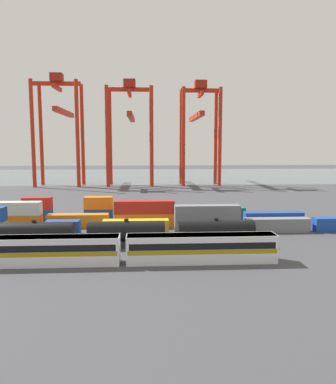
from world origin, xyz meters
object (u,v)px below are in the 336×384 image
object	(u,v)px
gantry_crane_east	(199,123)
freight_tank_row	(127,233)
gantry_crane_central	(130,123)
passenger_train	(43,249)
shipping_container_4	(136,227)
shipping_container_15	(210,219)
gantry_crane_west	(60,119)
shipping_container_5	(207,226)
shipping_container_12	(78,221)
shipping_container_13	(145,220)
shipping_container_3	(63,228)

from	to	relation	value
gantry_crane_east	freight_tank_row	bearing A→B (deg)	-104.34
freight_tank_row	gantry_crane_central	distance (m)	102.83
passenger_train	shipping_container_4	distance (m)	21.49
freight_tank_row	shipping_container_15	size ratio (longest dim) A/B	6.82
freight_tank_row	gantry_crane_east	world-z (taller)	gantry_crane_east
shipping_container_15	gantry_crane_west	size ratio (longest dim) A/B	0.13
shipping_container_5	shipping_container_15	xyz separation A→B (m)	(1.57, 6.44, 0.00)
shipping_container_4	gantry_crane_east	size ratio (longest dim) A/B	0.28
shipping_container_12	shipping_container_13	distance (m)	13.26
passenger_train	shipping_container_3	distance (m)	17.80
shipping_container_12	shipping_container_13	xyz separation A→B (m)	(13.26, 0.00, 0.00)
shipping_container_3	shipping_container_15	world-z (taller)	same
passenger_train	gantry_crane_central	xyz separation A→B (m)	(7.54, 108.70, 23.78)
passenger_train	shipping_container_13	size ratio (longest dim) A/B	5.30
freight_tank_row	shipping_container_3	size ratio (longest dim) A/B	6.82
passenger_train	freight_tank_row	distance (m)	13.92
shipping_container_4	shipping_container_12	bearing A→B (deg)	151.14
shipping_container_5	gantry_crane_east	world-z (taller)	gantry_crane_east
gantry_crane_west	gantry_crane_east	size ratio (longest dim) A/B	1.05
shipping_container_13	shipping_container_15	xyz separation A→B (m)	(13.26, 0.00, 0.00)
shipping_container_12	shipping_container_13	bearing A→B (deg)	0.00
passenger_train	shipping_container_13	distance (m)	27.79
freight_tank_row	gantry_crane_west	world-z (taller)	gantry_crane_west
shipping_container_4	gantry_crane_west	world-z (taller)	gantry_crane_west
passenger_train	gantry_crane_central	world-z (taller)	gantry_crane_central
shipping_container_5	gantry_crane_east	distance (m)	94.84
shipping_container_4	shipping_container_13	bearing A→B (deg)	76.32
shipping_container_4	shipping_container_15	distance (m)	16.17
shipping_container_15	gantry_crane_west	world-z (taller)	gantry_crane_west
shipping_container_4	shipping_container_12	size ratio (longest dim) A/B	1.00
gantry_crane_west	shipping_container_13	bearing A→B (deg)	-67.33
gantry_crane_central	shipping_container_15	bearing A→B (deg)	-77.08
freight_tank_row	gantry_crane_west	xyz separation A→B (m)	(-32.21, 99.30, 24.90)
gantry_crane_east	shipping_container_12	bearing A→B (deg)	-113.09
shipping_container_4	shipping_container_5	bearing A→B (deg)	0.00
gantry_crane_west	passenger_train	bearing A→B (deg)	-78.82
shipping_container_15	passenger_train	bearing A→B (deg)	-138.07
shipping_container_4	shipping_container_5	world-z (taller)	same
shipping_container_12	gantry_crane_west	size ratio (longest dim) A/B	0.27
freight_tank_row	shipping_container_3	distance (m)	15.06
gantry_crane_west	shipping_container_5	bearing A→B (deg)	-62.65
freight_tank_row	gantry_crane_west	distance (m)	107.32
shipping_container_13	gantry_crane_west	world-z (taller)	gantry_crane_west
freight_tank_row	gantry_crane_east	size ratio (longest dim) A/B	0.96
shipping_container_5	shipping_container_4	bearing A→B (deg)	180.00
shipping_container_3	gantry_crane_west	distance (m)	96.02
shipping_container_3	shipping_container_15	xyz separation A→B (m)	(28.08, 6.44, 0.00)
shipping_container_3	shipping_container_5	distance (m)	26.51
gantry_crane_east	shipping_container_13	bearing A→B (deg)	-105.08
shipping_container_12	gantry_crane_central	size ratio (longest dim) A/B	0.28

